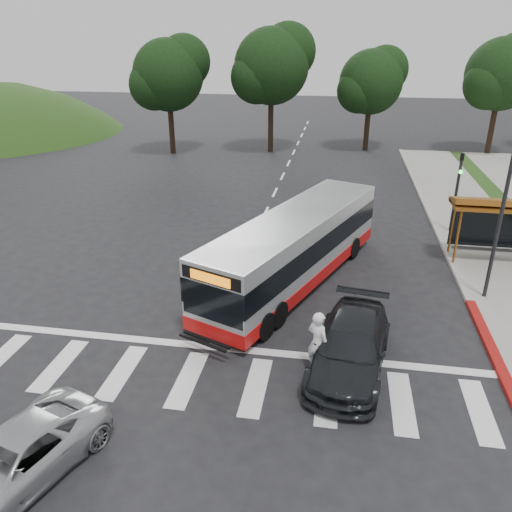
% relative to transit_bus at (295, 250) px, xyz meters
% --- Properties ---
extents(ground, '(140.00, 140.00, 0.00)m').
position_rel_transit_bus_xyz_m(ground, '(-2.41, -1.71, -1.41)').
color(ground, black).
rests_on(ground, ground).
extents(sidewalk_east, '(4.00, 40.00, 0.12)m').
position_rel_transit_bus_xyz_m(sidewalk_east, '(8.59, 6.29, -1.35)').
color(sidewalk_east, gray).
rests_on(sidewalk_east, ground).
extents(curb_east, '(0.30, 40.00, 0.15)m').
position_rel_transit_bus_xyz_m(curb_east, '(6.59, 6.29, -1.33)').
color(curb_east, '#9E9991').
rests_on(curb_east, ground).
extents(curb_east_red, '(0.32, 6.00, 0.15)m').
position_rel_transit_bus_xyz_m(curb_east_red, '(6.59, -3.71, -1.33)').
color(curb_east_red, maroon).
rests_on(curb_east_red, ground).
extents(crosswalk_ladder, '(18.00, 2.60, 0.01)m').
position_rel_transit_bus_xyz_m(crosswalk_ladder, '(-2.41, -6.71, -1.40)').
color(crosswalk_ladder, silver).
rests_on(crosswalk_ladder, ground).
extents(bus_shelter, '(4.20, 1.60, 2.86)m').
position_rel_transit_bus_xyz_m(bus_shelter, '(8.39, 3.40, 0.94)').
color(bus_shelter, '#915118').
rests_on(bus_shelter, sidewalk_east).
extents(traffic_signal_ne_tall, '(0.18, 0.37, 6.50)m').
position_rel_transit_bus_xyz_m(traffic_signal_ne_tall, '(7.19, -0.21, 2.47)').
color(traffic_signal_ne_tall, black).
rests_on(traffic_signal_ne_tall, ground).
extents(traffic_signal_ne_short, '(0.18, 0.37, 4.00)m').
position_rel_transit_bus_xyz_m(traffic_signal_ne_short, '(7.19, 6.78, 1.07)').
color(traffic_signal_ne_short, black).
rests_on(traffic_signal_ne_short, ground).
extents(tree_ne_a, '(6.16, 5.74, 9.30)m').
position_rel_transit_bus_xyz_m(tree_ne_a, '(13.67, 26.36, 4.98)').
color(tree_ne_a, black).
rests_on(tree_ne_a, parking_lot).
extents(tree_north_a, '(6.60, 6.15, 10.17)m').
position_rel_transit_bus_xyz_m(tree_north_a, '(-4.32, 24.36, 5.51)').
color(tree_north_a, black).
rests_on(tree_north_a, ground).
extents(tree_north_b, '(5.72, 5.33, 8.43)m').
position_rel_transit_bus_xyz_m(tree_north_b, '(3.66, 26.35, 4.25)').
color(tree_north_b, black).
rests_on(tree_north_b, ground).
extents(tree_north_c, '(6.16, 5.74, 9.30)m').
position_rel_transit_bus_xyz_m(tree_north_c, '(-12.33, 22.36, 4.88)').
color(tree_north_c, black).
rests_on(tree_north_c, ground).
extents(transit_bus, '(6.29, 10.99, 2.82)m').
position_rel_transit_bus_xyz_m(transit_bus, '(0.00, 0.00, 0.00)').
color(transit_bus, '#ABADAF').
rests_on(transit_bus, ground).
extents(pedestrian, '(0.86, 0.82, 1.99)m').
position_rel_transit_bus_xyz_m(pedestrian, '(1.23, -5.70, -0.42)').
color(pedestrian, white).
rests_on(pedestrian, ground).
extents(dark_sedan, '(2.77, 5.26, 1.45)m').
position_rel_transit_bus_xyz_m(dark_sedan, '(2.18, -5.35, -0.68)').
color(dark_sedan, black).
rests_on(dark_sedan, ground).
extents(silver_suv_south, '(3.35, 4.80, 1.22)m').
position_rel_transit_bus_xyz_m(silver_suv_south, '(-5.09, -10.76, -0.80)').
color(silver_suv_south, '#B4B6B9').
rests_on(silver_suv_south, ground).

